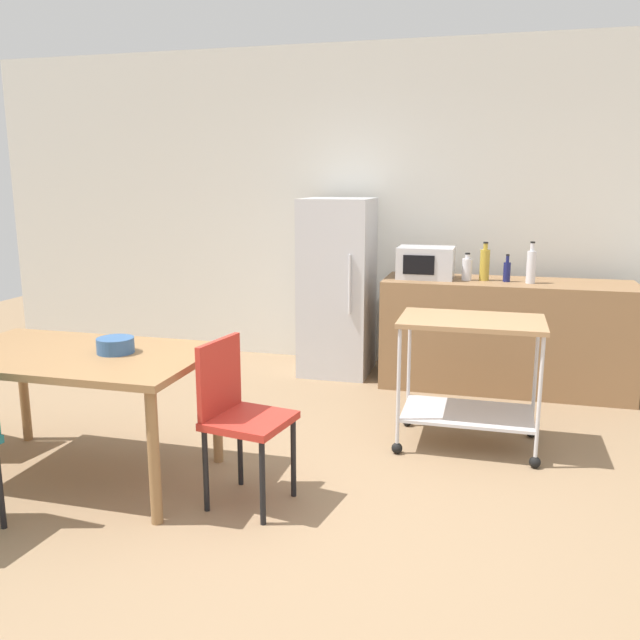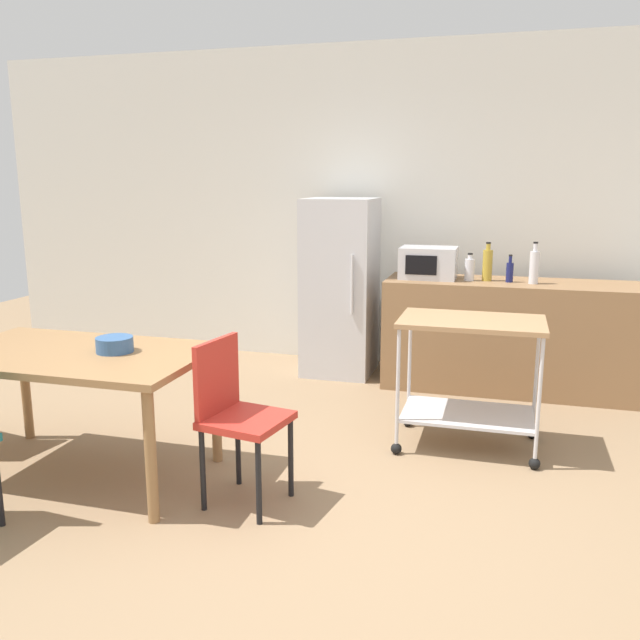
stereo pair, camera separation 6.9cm
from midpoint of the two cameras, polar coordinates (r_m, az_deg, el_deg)
The scene contains 13 objects.
ground_plane at distance 3.52m, azimuth 0.13°, elevation -17.23°, with size 12.00×12.00×0.00m, color #8C7051.
back_wall at distance 6.21m, azimuth 8.24°, elevation 9.45°, with size 8.40×0.12×2.90m, color silver.
kitchen_counter at distance 5.70m, azimuth 16.12°, elevation -1.30°, with size 2.00×0.64×0.90m, color olive.
dining_table at distance 4.06m, azimuth -19.78°, elevation -3.64°, with size 1.50×0.90×0.75m.
chair_red at distance 3.58m, azimuth -6.66°, elevation -7.65°, with size 0.46×0.46×0.89m.
refrigerator at distance 5.89m, azimuth 2.07°, elevation 2.83°, with size 0.60×0.63×1.55m.
kitchen_cart at distance 4.37m, azimuth 13.16°, elevation -3.50°, with size 0.91×0.57×0.85m.
microwave at distance 5.63m, azimuth 9.61°, elevation 4.85°, with size 0.46×0.35×0.26m.
bottle_vinegar at distance 5.57m, azimuth 13.03°, elevation 4.27°, with size 0.08×0.08×0.23m.
bottle_sesame_oil at distance 5.59m, azimuth 14.49°, elevation 4.63°, with size 0.08×0.08×0.31m.
bottle_hot_sauce at distance 5.57m, azimuth 16.28°, elevation 4.02°, with size 0.06×0.06×0.22m.
bottle_soda at distance 5.53m, azimuth 18.20°, elevation 4.38°, with size 0.07×0.07×0.33m.
fruit_bowl at distance 3.95m, azimuth -16.69°, elevation -2.02°, with size 0.21×0.21×0.09m, color #33598C.
Camera 2 is at (0.86, -2.94, 1.72)m, focal length 37.38 mm.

